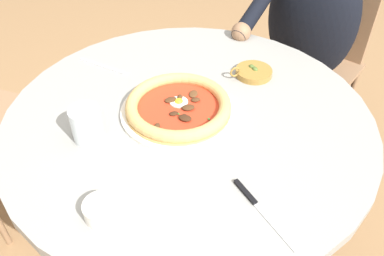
% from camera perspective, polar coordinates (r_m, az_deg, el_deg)
% --- Properties ---
extents(dining_table, '(1.01, 1.01, 0.72)m').
position_cam_1_polar(dining_table, '(1.20, -0.48, -3.53)').
color(dining_table, '#999993').
rests_on(dining_table, ground).
extents(pizza_on_plate, '(0.32, 0.32, 0.04)m').
position_cam_1_polar(pizza_on_plate, '(1.09, -1.95, 3.01)').
color(pizza_on_plate, white).
rests_on(pizza_on_plate, dining_table).
extents(water_glass, '(0.08, 0.08, 0.09)m').
position_cam_1_polar(water_glass, '(1.04, -14.71, 0.24)').
color(water_glass, silver).
rests_on(water_glass, dining_table).
extents(steak_knife, '(0.21, 0.06, 0.01)m').
position_cam_1_polar(steak_knife, '(0.89, 8.89, -10.46)').
color(steak_knife, silver).
rests_on(steak_knife, dining_table).
extents(ramekin_capers, '(0.08, 0.08, 0.04)m').
position_cam_1_polar(ramekin_capers, '(0.87, -12.71, -11.19)').
color(ramekin_capers, white).
rests_on(ramekin_capers, dining_table).
extents(olive_pan, '(0.11, 0.13, 0.04)m').
position_cam_1_polar(olive_pan, '(1.26, 8.71, 7.87)').
color(olive_pan, olive).
rests_on(olive_pan, dining_table).
extents(fork_utensil, '(0.18, 0.07, 0.00)m').
position_cam_1_polar(fork_utensil, '(1.32, -12.46, 8.57)').
color(fork_utensil, '#BCBCC1').
rests_on(fork_utensil, dining_table).
extents(diner_person, '(0.39, 0.53, 1.16)m').
position_cam_1_polar(diner_person, '(1.77, 15.34, 8.83)').
color(diner_person, '#282833').
rests_on(diner_person, ground).
extents(cafe_chair_diner, '(0.45, 0.45, 0.88)m').
position_cam_1_polar(cafe_chair_diner, '(1.88, 17.44, 10.91)').
color(cafe_chair_diner, '#957050').
rests_on(cafe_chair_diner, ground).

